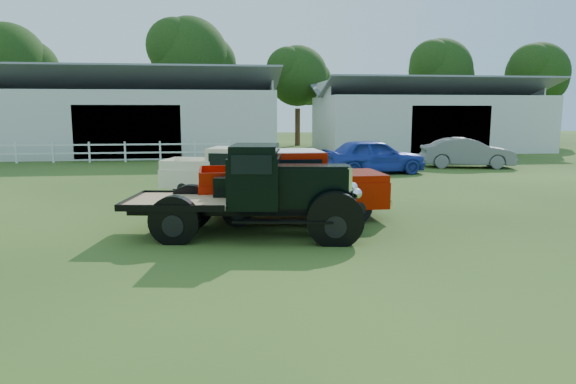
{
  "coord_description": "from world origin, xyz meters",
  "views": [
    {
      "loc": [
        -1.29,
        -10.73,
        2.96
      ],
      "look_at": [
        0.2,
        1.2,
        1.05
      ],
      "focal_mm": 32.0,
      "sensor_mm": 36.0,
      "label": 1
    }
  ],
  "objects": [
    {
      "name": "vintage_flatbed",
      "position": [
        -0.67,
        1.3,
        1.09
      ],
      "size": [
        5.76,
        3.0,
        2.17
      ],
      "primitive_type": null,
      "rotation": [
        0.0,
        0.0,
        -0.16
      ],
      "color": "black",
      "rests_on": "ground"
    },
    {
      "name": "tree_c",
      "position": [
        5.0,
        33.0,
        4.5
      ],
      "size": [
        5.4,
        5.4,
        9.0
      ],
      "primitive_type": null,
      "color": "black",
      "rests_on": "ground"
    },
    {
      "name": "fence_rail",
      "position": [
        -8.0,
        20.0,
        0.6
      ],
      "size": [
        14.2,
        0.16,
        1.2
      ],
      "primitive_type": null,
      "color": "white",
      "rests_on": "ground"
    },
    {
      "name": "tree_d",
      "position": [
        18.0,
        34.0,
        5.0
      ],
      "size": [
        6.0,
        6.0,
        10.0
      ],
      "primitive_type": null,
      "color": "black",
      "rests_on": "ground"
    },
    {
      "name": "shed_left",
      "position": [
        -7.0,
        26.0,
        2.8
      ],
      "size": [
        18.8,
        10.2,
        5.6
      ],
      "primitive_type": null,
      "color": "silver",
      "rests_on": "ground"
    },
    {
      "name": "ground",
      "position": [
        0.0,
        0.0,
        0.0
      ],
      "size": [
        120.0,
        120.0,
        0.0
      ],
      "primitive_type": "plane",
      "color": "#253B13"
    },
    {
      "name": "tree_b",
      "position": [
        -4.0,
        34.0,
        5.75
      ],
      "size": [
        6.9,
        6.9,
        11.5
      ],
      "primitive_type": null,
      "color": "black",
      "rests_on": "ground"
    },
    {
      "name": "misc_car_blue",
      "position": [
        5.75,
        12.88,
        0.83
      ],
      "size": [
        5.05,
        2.47,
        1.66
      ],
      "primitive_type": "imported",
      "rotation": [
        0.0,
        0.0,
        1.68
      ],
      "color": "#2138A3",
      "rests_on": "ground"
    },
    {
      "name": "tree_a",
      "position": [
        -18.0,
        33.0,
        5.25
      ],
      "size": [
        6.3,
        6.3,
        10.5
      ],
      "primitive_type": null,
      "color": "black",
      "rests_on": "ground"
    },
    {
      "name": "misc_car_grey",
      "position": [
        11.39,
        14.8,
        0.77
      ],
      "size": [
        4.95,
        2.69,
        1.55
      ],
      "primitive_type": "imported",
      "rotation": [
        0.0,
        0.0,
        1.34
      ],
      "color": "slate",
      "rests_on": "ground"
    },
    {
      "name": "tree_e",
      "position": [
        26.0,
        32.0,
        4.75
      ],
      "size": [
        5.7,
        5.7,
        9.5
      ],
      "primitive_type": null,
      "color": "black",
      "rests_on": "ground"
    },
    {
      "name": "white_pickup",
      "position": [
        -1.22,
        7.28,
        0.83
      ],
      "size": [
        4.83,
        2.88,
        1.66
      ],
      "primitive_type": null,
      "rotation": [
        0.0,
        0.0,
        -0.27
      ],
      "color": "#F4E4C0",
      "rests_on": "ground"
    },
    {
      "name": "shed_right",
      "position": [
        14.0,
        27.0,
        2.6
      ],
      "size": [
        16.8,
        9.2,
        5.2
      ],
      "primitive_type": null,
      "color": "silver",
      "rests_on": "ground"
    },
    {
      "name": "red_pickup",
      "position": [
        0.54,
        3.15,
        0.96
      ],
      "size": [
        5.29,
        2.14,
        1.91
      ],
      "primitive_type": null,
      "rotation": [
        0.0,
        0.0,
        0.02
      ],
      "color": "#9F1000",
      "rests_on": "ground"
    }
  ]
}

